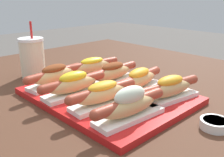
{
  "coord_description": "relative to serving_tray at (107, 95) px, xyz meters",
  "views": [
    {
      "loc": [
        0.54,
        -0.63,
        1.0
      ],
      "look_at": [
        0.01,
        -0.12,
        0.76
      ],
      "focal_mm": 42.0,
      "sensor_mm": 36.0,
      "label": 1
    }
  ],
  "objects": [
    {
      "name": "hot_dog_1",
      "position": [
        -0.05,
        -0.08,
        0.04
      ],
      "size": [
        0.07,
        0.22,
        0.07
      ],
      "color": "white",
      "rests_on": "serving_tray"
    },
    {
      "name": "drink_cup",
      "position": [
        -0.35,
        -0.05,
        0.06
      ],
      "size": [
        0.09,
        0.09,
        0.21
      ],
      "color": "beige",
      "rests_on": "patio_table"
    },
    {
      "name": "sauce_bowl",
      "position": [
        0.31,
        0.06,
        0.0
      ],
      "size": [
        0.07,
        0.07,
        0.02
      ],
      "color": "white",
      "rests_on": "patio_table"
    },
    {
      "name": "hot_dog_3",
      "position": [
        0.16,
        -0.08,
        0.04
      ],
      "size": [
        0.07,
        0.22,
        0.08
      ],
      "color": "white",
      "rests_on": "serving_tray"
    },
    {
      "name": "hot_dog_6",
      "position": [
        0.05,
        0.08,
        0.04
      ],
      "size": [
        0.08,
        0.22,
        0.07
      ],
      "color": "white",
      "rests_on": "serving_tray"
    },
    {
      "name": "hot_dog_0",
      "position": [
        -0.16,
        -0.08,
        0.04
      ],
      "size": [
        0.08,
        0.22,
        0.07
      ],
      "color": "white",
      "rests_on": "serving_tray"
    },
    {
      "name": "serving_tray",
      "position": [
        0.0,
        0.0,
        0.0
      ],
      "size": [
        0.46,
        0.36,
        0.02
      ],
      "color": "red",
      "rests_on": "patio_table"
    },
    {
      "name": "hot_dog_5",
      "position": [
        -0.06,
        0.08,
        0.04
      ],
      "size": [
        0.07,
        0.22,
        0.07
      ],
      "color": "white",
      "rests_on": "serving_tray"
    },
    {
      "name": "hot_dog_2",
      "position": [
        0.06,
        -0.07,
        0.04
      ],
      "size": [
        0.07,
        0.22,
        0.07
      ],
      "color": "white",
      "rests_on": "serving_tray"
    },
    {
      "name": "hot_dog_4",
      "position": [
        -0.16,
        0.08,
        0.04
      ],
      "size": [
        0.08,
        0.22,
        0.07
      ],
      "color": "white",
      "rests_on": "serving_tray"
    },
    {
      "name": "hot_dog_7",
      "position": [
        0.16,
        0.09,
        0.04
      ],
      "size": [
        0.09,
        0.22,
        0.07
      ],
      "color": "white",
      "rests_on": "serving_tray"
    }
  ]
}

